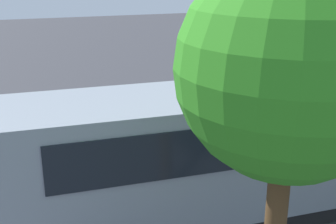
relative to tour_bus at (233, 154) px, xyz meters
name	(u,v)px	position (x,y,z in m)	size (l,w,h in m)	color
ground_plane	(204,141)	(-1.28, -4.65, -1.65)	(80.00, 80.00, 0.00)	#38383D
tour_bus	(233,154)	(0.00, 0.00, 0.00)	(10.66, 2.82, 3.25)	#8C939E
spectator_far_left	(253,128)	(-2.14, -2.75, -0.57)	(0.58, 0.34, 1.79)	black
spectator_left	(227,131)	(-1.22, -2.77, -0.57)	(0.58, 0.36, 1.79)	black
spectator_centre	(191,138)	(0.00, -2.75, -0.65)	(0.57, 0.38, 1.68)	black
spectator_right	(153,144)	(1.22, -2.64, -0.64)	(0.58, 0.37, 1.68)	#473823
parked_motorcycle_silver	(223,160)	(-0.72, -1.98, -1.16)	(2.03, 0.71, 0.99)	black
stunt_motorcycle	(118,104)	(1.08, -8.03, -1.03)	(2.05, 0.64, 1.23)	black
traffic_cone	(164,102)	(-1.08, -8.61, -1.34)	(0.34, 0.34, 0.63)	orange
tree_centre	(291,52)	(1.37, 4.00, 3.31)	(3.03, 3.03, 6.73)	#51381E
bay_line_a	(314,113)	(-6.90, -5.93, -1.64)	(0.13, 4.04, 0.01)	white
bay_line_b	(252,121)	(-3.93, -5.93, -1.64)	(0.13, 4.44, 0.01)	white
bay_line_c	(183,129)	(-0.96, -5.93, -1.64)	(0.13, 4.18, 0.01)	white
bay_line_d	(106,139)	(2.01, -5.93, -1.64)	(0.13, 4.84, 0.01)	white
bay_line_e	(20,149)	(4.98, -5.93, -1.64)	(0.12, 3.51, 0.01)	white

